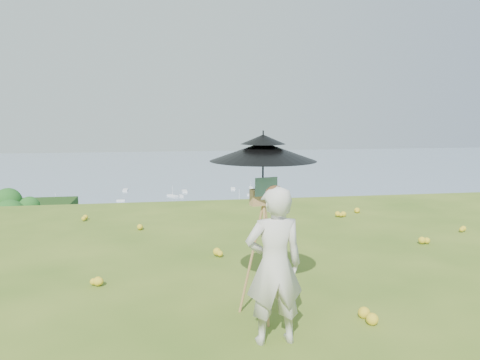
{
  "coord_description": "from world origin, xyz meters",
  "views": [
    {
      "loc": [
        -2.18,
        -5.08,
        2.24
      ],
      "look_at": [
        -0.98,
        2.19,
        1.21
      ],
      "focal_mm": 35.0,
      "sensor_mm": 36.0,
      "label": 1
    }
  ],
  "objects": [
    {
      "name": "ground",
      "position": [
        0.0,
        0.0,
        0.0
      ],
      "size": [
        14.0,
        14.0,
        0.0
      ],
      "primitive_type": "plane",
      "color": "#41661D",
      "rests_on": "ground"
    },
    {
      "name": "shoreline_tier",
      "position": [
        0.0,
        75.0,
        -36.0
      ],
      "size": [
        170.0,
        28.0,
        8.0
      ],
      "primitive_type": "cube",
      "color": "#746A5D",
      "rests_on": "bay_water"
    },
    {
      "name": "bay_water",
      "position": [
        0.0,
        240.0,
        -34.0
      ],
      "size": [
        700.0,
        700.0,
        0.0
      ],
      "primitive_type": "plane",
      "color": "#778DAA",
      "rests_on": "ground"
    },
    {
      "name": "slope_trees",
      "position": [
        0.0,
        35.0,
        -15.0
      ],
      "size": [
        110.0,
        50.0,
        6.0
      ],
      "primitive_type": null,
      "color": "#174D19",
      "rests_on": "forest_slope"
    },
    {
      "name": "harbor_town",
      "position": [
        0.0,
        75.0,
        -29.5
      ],
      "size": [
        110.0,
        22.0,
        5.0
      ],
      "primitive_type": null,
      "color": "silver",
      "rests_on": "shoreline_tier"
    },
    {
      "name": "moored_boats",
      "position": [
        -12.5,
        161.0,
        -33.65
      ],
      "size": [
        140.0,
        140.0,
        0.7
      ],
      "primitive_type": null,
      "color": "white",
      "rests_on": "bay_water"
    },
    {
      "name": "wildflowers",
      "position": [
        0.0,
        0.25,
        0.06
      ],
      "size": [
        10.0,
        10.5,
        0.12
      ],
      "primitive_type": null,
      "color": "gold",
      "rests_on": "ground"
    },
    {
      "name": "painter",
      "position": [
        -1.14,
        -0.81,
        0.79
      ],
      "size": [
        0.59,
        0.4,
        1.57
      ],
      "primitive_type": "imported",
      "rotation": [
        0.0,
        0.0,
        3.18
      ],
      "color": "beige",
      "rests_on": "ground"
    },
    {
      "name": "field_easel",
      "position": [
        -1.11,
        -0.2,
        0.79
      ],
      "size": [
        0.72,
        0.72,
        1.58
      ],
      "primitive_type": null,
      "rotation": [
        0.0,
        0.0,
        0.23
      ],
      "color": "#A67845",
      "rests_on": "ground"
    },
    {
      "name": "sun_umbrella",
      "position": [
        -1.12,
        -0.17,
        1.68
      ],
      "size": [
        1.33,
        1.33,
        0.77
      ],
      "primitive_type": null,
      "rotation": [
        0.0,
        0.0,
        0.16
      ],
      "color": "black",
      "rests_on": "field_easel"
    },
    {
      "name": "painter_cap",
      "position": [
        -1.14,
        -0.81,
        1.53
      ],
      "size": [
        0.19,
        0.23,
        0.1
      ],
      "primitive_type": null,
      "rotation": [
        0.0,
        0.0,
        0.04
      ],
      "color": "#CD707A",
      "rests_on": "painter"
    }
  ]
}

